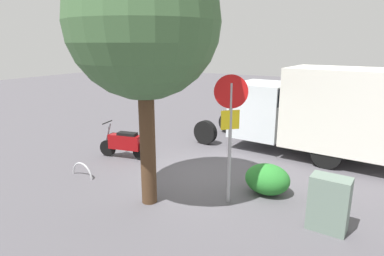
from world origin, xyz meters
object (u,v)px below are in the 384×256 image
(stop_sign, at_px, (230,120))
(street_tree, at_px, (143,23))
(box_truck_near, at_px, (320,109))
(utility_cabinet, at_px, (329,204))
(bike_rack_hoop, at_px, (82,176))
(motorcycle, at_px, (125,143))

(stop_sign, height_order, street_tree, street_tree)
(box_truck_near, distance_m, stop_sign, 4.71)
(street_tree, relative_size, utility_cabinet, 5.04)
(box_truck_near, xyz_separation_m, bike_rack_hoop, (5.48, 5.22, -1.63))
(bike_rack_hoop, bearing_deg, box_truck_near, -136.40)
(motorcycle, bearing_deg, street_tree, 129.65)
(utility_cabinet, bearing_deg, motorcycle, -10.68)
(box_truck_near, height_order, stop_sign, stop_sign)
(motorcycle, xyz_separation_m, bike_rack_hoop, (0.01, 1.82, -0.52))
(motorcycle, relative_size, street_tree, 0.31)
(utility_cabinet, height_order, bike_rack_hoop, utility_cabinet)
(motorcycle, relative_size, utility_cabinet, 1.56)
(utility_cabinet, relative_size, bike_rack_hoop, 1.36)
(box_truck_near, distance_m, utility_cabinet, 4.84)
(box_truck_near, height_order, motorcycle, box_truck_near)
(stop_sign, relative_size, bike_rack_hoop, 3.60)
(stop_sign, distance_m, utility_cabinet, 2.68)
(motorcycle, bearing_deg, bike_rack_hoop, 77.89)
(motorcycle, height_order, utility_cabinet, motorcycle)
(box_truck_near, relative_size, bike_rack_hoop, 8.60)
(box_truck_near, xyz_separation_m, stop_sign, (1.23, 4.53, 0.41))
(box_truck_near, xyz_separation_m, utility_cabinet, (-1.01, 4.62, -1.05))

